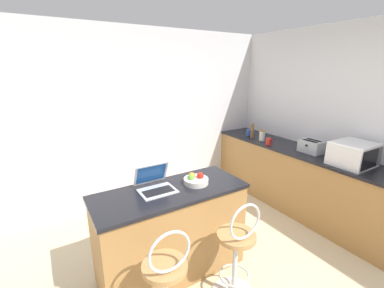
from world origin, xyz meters
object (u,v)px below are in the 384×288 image
(pepper_mill, at_px, (252,131))
(mug_red, at_px, (269,141))
(toaster, at_px, (311,146))
(mug_white, at_px, (306,143))
(fruit_bowl, at_px, (196,180))
(laptop, at_px, (155,183))
(bar_stool_near, at_px, (166,288))
(storage_jar, at_px, (262,135))
(bar_stool_far, at_px, (237,254))
(mug_blue, at_px, (249,132))
(microwave, at_px, (353,154))

(pepper_mill, bearing_deg, mug_red, -97.45)
(toaster, relative_size, mug_white, 3.09)
(mug_red, height_order, fruit_bowl, fruit_bowl)
(laptop, xyz_separation_m, toaster, (2.28, -0.08, 0.02))
(bar_stool_near, bearing_deg, storage_jar, 30.29)
(bar_stool_far, xyz_separation_m, fruit_bowl, (-0.06, 0.59, 0.50))
(mug_white, bearing_deg, fruit_bowl, -173.40)
(bar_stool_near, height_order, storage_jar, storage_jar)
(mug_blue, bearing_deg, toaster, -86.11)
(mug_red, bearing_deg, laptop, -166.94)
(storage_jar, relative_size, mug_white, 1.78)
(toaster, height_order, pepper_mill, pepper_mill)
(mug_white, xyz_separation_m, fruit_bowl, (-2.08, -0.24, -0.01))
(pepper_mill, xyz_separation_m, mug_blue, (0.09, 0.17, -0.07))
(bar_stool_near, height_order, mug_white, mug_white)
(microwave, bearing_deg, mug_red, 100.51)
(storage_jar, height_order, fruit_bowl, storage_jar)
(mug_red, bearing_deg, storage_jar, 68.18)
(bar_stool_near, xyz_separation_m, mug_blue, (2.43, 1.74, 0.51))
(bar_stool_near, bearing_deg, mug_white, 17.03)
(storage_jar, bearing_deg, mug_red, -111.82)
(laptop, distance_m, mug_blue, 2.44)
(bar_stool_near, distance_m, pepper_mill, 2.88)
(bar_stool_near, bearing_deg, pepper_mill, 33.92)
(laptop, distance_m, storage_jar, 2.26)
(pepper_mill, bearing_deg, bar_stool_near, -146.08)
(mug_blue, height_order, fruit_bowl, fruit_bowl)
(mug_red, distance_m, fruit_bowl, 1.75)
(mug_white, distance_m, mug_red, 0.54)
(laptop, relative_size, fruit_bowl, 1.34)
(laptop, height_order, fruit_bowl, laptop)
(laptop, bearing_deg, mug_red, 13.06)
(laptop, xyz_separation_m, mug_red, (2.06, 0.48, -0.01))
(mug_white, xyz_separation_m, mug_red, (-0.42, 0.33, 0.00))
(storage_jar, bearing_deg, laptop, -161.93)
(pepper_mill, relative_size, mug_blue, 2.53)
(storage_jar, bearing_deg, bar_stool_near, -149.71)
(mug_blue, height_order, mug_red, same)
(microwave, bearing_deg, pepper_mill, 95.73)
(microwave, xyz_separation_m, mug_blue, (-0.06, 1.69, -0.09))
(storage_jar, bearing_deg, fruit_bowl, -155.44)
(fruit_bowl, bearing_deg, bar_stool_near, -136.79)
(bar_stool_near, xyz_separation_m, laptop, (0.23, 0.69, 0.52))
(bar_stool_near, height_order, microwave, microwave)
(bar_stool_far, relative_size, laptop, 2.98)
(toaster, xyz_separation_m, mug_red, (-0.22, 0.56, -0.03))
(mug_blue, bearing_deg, pepper_mill, -117.81)
(pepper_mill, bearing_deg, mug_white, -63.68)
(laptop, bearing_deg, microwave, -15.55)
(bar_stool_far, height_order, microwave, microwave)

